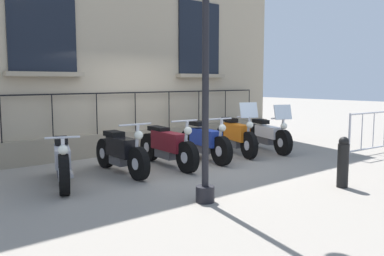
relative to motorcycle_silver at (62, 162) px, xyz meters
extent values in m
plane|color=gray|center=(-0.22, 2.78, -0.40)|extent=(60.00, 60.00, 0.00)
cube|color=gray|center=(-2.06, 2.78, -0.13)|extent=(0.20, 10.12, 0.54)
cube|color=black|center=(-2.12, 5.01, 2.59)|extent=(0.06, 1.48, 2.01)
cube|color=gray|center=(-2.04, 5.01, 1.54)|extent=(0.24, 1.68, 0.10)
cube|color=black|center=(-2.12, 0.55, 2.59)|extent=(0.06, 1.48, 2.01)
cube|color=gray|center=(-2.04, 0.55, 1.54)|extent=(0.24, 1.68, 0.10)
cube|color=black|center=(-2.02, 2.78, 1.10)|extent=(0.03, 8.50, 0.03)
cylinder|color=black|center=(-2.02, -0.41, 0.62)|extent=(0.02, 0.02, 0.96)
cylinder|color=black|center=(-2.02, 0.65, 0.62)|extent=(0.02, 0.02, 0.96)
cylinder|color=black|center=(-2.02, 1.72, 0.62)|extent=(0.02, 0.02, 0.96)
cylinder|color=black|center=(-2.02, 2.78, 0.62)|extent=(0.02, 0.02, 0.96)
cylinder|color=black|center=(-2.02, 3.84, 0.62)|extent=(0.02, 0.02, 0.96)
cylinder|color=black|center=(-2.02, 4.90, 0.62)|extent=(0.02, 0.02, 0.96)
cylinder|color=black|center=(-2.02, 5.97, 0.62)|extent=(0.02, 0.02, 0.96)
cylinder|color=black|center=(-2.02, 7.03, 0.62)|extent=(0.02, 0.02, 0.96)
cylinder|color=black|center=(0.63, -0.24, -0.07)|extent=(0.66, 0.38, 0.65)
cylinder|color=silver|center=(0.63, -0.24, -0.07)|extent=(0.28, 0.25, 0.23)
cylinder|color=black|center=(-0.64, 0.25, -0.07)|extent=(0.66, 0.38, 0.65)
cylinder|color=silver|center=(-0.64, 0.25, -0.07)|extent=(0.28, 0.25, 0.23)
cube|color=#B2B2BC|center=(0.04, -0.02, 0.12)|extent=(0.94, 0.56, 0.30)
cube|color=#4C4C51|center=(-0.05, 0.02, -0.10)|extent=(0.58, 0.38, 0.23)
cube|color=black|center=(-0.31, 0.12, 0.34)|extent=(0.56, 0.39, 0.10)
cylinder|color=silver|center=(0.58, -0.23, 0.22)|extent=(0.17, 0.11, 0.59)
cylinder|color=silver|center=(0.54, -0.21, 0.51)|extent=(0.23, 0.51, 0.04)
sphere|color=white|center=(0.65, -0.25, 0.33)|extent=(0.16, 0.16, 0.16)
cylinder|color=silver|center=(-0.17, 0.21, -0.22)|extent=(0.80, 0.37, 0.08)
cylinder|color=black|center=(0.57, 1.18, -0.09)|extent=(0.62, 0.17, 0.61)
cylinder|color=silver|center=(0.57, 1.18, -0.09)|extent=(0.22, 0.17, 0.21)
cylinder|color=black|center=(-0.81, 1.26, -0.09)|extent=(0.62, 0.17, 0.61)
cylinder|color=silver|center=(-0.81, 1.26, -0.09)|extent=(0.22, 0.17, 0.21)
cube|color=black|center=(-0.07, 1.22, 0.13)|extent=(0.80, 0.34, 0.36)
cube|color=#4C4C51|center=(-0.17, 1.22, -0.12)|extent=(0.48, 0.26, 0.21)
cube|color=black|center=(-0.39, 1.24, 0.36)|extent=(0.45, 0.29, 0.10)
cylinder|color=silver|center=(0.52, 1.18, 0.26)|extent=(0.16, 0.07, 0.71)
cylinder|color=silver|center=(0.47, 1.19, 0.61)|extent=(0.07, 0.65, 0.04)
sphere|color=white|center=(0.59, 1.18, 0.43)|extent=(0.16, 0.16, 0.16)
cylinder|color=silver|center=(-0.31, 1.40, -0.23)|extent=(0.71, 0.12, 0.08)
cylinder|color=black|center=(0.68, 2.23, -0.08)|extent=(0.63, 0.21, 0.62)
cylinder|color=silver|center=(0.68, 2.23, -0.08)|extent=(0.23, 0.19, 0.22)
cylinder|color=black|center=(-0.83, 2.38, -0.08)|extent=(0.63, 0.21, 0.62)
cylinder|color=silver|center=(-0.83, 2.38, -0.08)|extent=(0.23, 0.19, 0.22)
cube|color=maroon|center=(-0.02, 2.30, 0.15)|extent=(1.03, 0.37, 0.38)
cube|color=#4C4C51|center=(-0.12, 2.31, -0.12)|extent=(0.62, 0.27, 0.22)
cube|color=black|center=(-0.42, 2.34, 0.36)|extent=(0.58, 0.30, 0.10)
cylinder|color=silver|center=(0.63, 2.24, 0.27)|extent=(0.16, 0.08, 0.71)
cylinder|color=silver|center=(0.58, 2.24, 0.62)|extent=(0.09, 0.59, 0.04)
sphere|color=white|center=(0.70, 2.23, 0.44)|extent=(0.16, 0.16, 0.16)
cylinder|color=silver|center=(-0.31, 2.48, -0.22)|extent=(0.91, 0.17, 0.08)
cylinder|color=black|center=(0.61, 3.23, -0.08)|extent=(0.64, 0.24, 0.63)
cylinder|color=silver|center=(0.61, 3.23, -0.08)|extent=(0.24, 0.20, 0.22)
cylinder|color=black|center=(-0.73, 3.45, -0.08)|extent=(0.64, 0.24, 0.63)
cylinder|color=silver|center=(-0.73, 3.45, -0.08)|extent=(0.24, 0.20, 0.22)
cube|color=#1E389E|center=(-0.01, 3.34, 0.13)|extent=(0.96, 0.44, 0.35)
cube|color=#4C4C51|center=(-0.11, 3.35, -0.11)|extent=(0.58, 0.32, 0.22)
cube|color=black|center=(-0.38, 3.40, 0.42)|extent=(0.55, 0.34, 0.10)
cylinder|color=silver|center=(0.56, 3.24, 0.25)|extent=(0.17, 0.08, 0.68)
cylinder|color=silver|center=(0.51, 3.25, 0.59)|extent=(0.14, 0.64, 0.04)
sphere|color=white|center=(0.63, 3.23, 0.41)|extent=(0.16, 0.16, 0.16)
cylinder|color=silver|center=(-0.27, 3.54, -0.22)|extent=(0.83, 0.21, 0.08)
cylinder|color=black|center=(0.49, 4.23, -0.08)|extent=(0.64, 0.32, 0.64)
cylinder|color=silver|center=(0.49, 4.23, -0.08)|extent=(0.25, 0.20, 0.22)
cylinder|color=black|center=(-0.80, 4.67, -0.08)|extent=(0.64, 0.32, 0.64)
cylinder|color=silver|center=(-0.80, 4.67, -0.08)|extent=(0.25, 0.20, 0.22)
cube|color=orange|center=(-0.11, 4.44, 0.16)|extent=(0.96, 0.53, 0.40)
cube|color=#4C4C51|center=(-0.20, 4.47, -0.11)|extent=(0.59, 0.36, 0.22)
cube|color=black|center=(-0.46, 4.56, 0.42)|extent=(0.56, 0.38, 0.10)
cylinder|color=silver|center=(0.44, 4.25, 0.25)|extent=(0.17, 0.11, 0.67)
cylinder|color=silver|center=(0.40, 4.26, 0.58)|extent=(0.21, 0.52, 0.04)
sphere|color=white|center=(0.51, 4.23, 0.40)|extent=(0.16, 0.16, 0.16)
cylinder|color=silver|center=(-0.33, 4.65, -0.22)|extent=(0.82, 0.35, 0.08)
cube|color=silver|center=(0.45, 4.25, 0.73)|extent=(0.26, 0.45, 0.36)
cylinder|color=black|center=(0.69, 5.23, -0.09)|extent=(0.63, 0.34, 0.62)
cylinder|color=silver|center=(0.69, 5.23, -0.09)|extent=(0.26, 0.23, 0.22)
cylinder|color=black|center=(-0.70, 5.71, -0.09)|extent=(0.63, 0.34, 0.62)
cylinder|color=silver|center=(-0.70, 5.71, -0.09)|extent=(0.26, 0.23, 0.22)
cube|color=silver|center=(0.04, 5.45, 0.10)|extent=(0.96, 0.54, 0.29)
cube|color=#4C4C51|center=(-0.05, 5.49, -0.12)|extent=(0.59, 0.37, 0.22)
cube|color=black|center=(-0.31, 5.58, 0.33)|extent=(0.56, 0.39, 0.10)
cylinder|color=silver|center=(0.64, 5.24, 0.20)|extent=(0.17, 0.11, 0.59)
cylinder|color=silver|center=(0.60, 5.26, 0.50)|extent=(0.22, 0.54, 0.04)
sphere|color=white|center=(0.71, 5.22, 0.32)|extent=(0.16, 0.16, 0.16)
cylinder|color=silver|center=(-0.18, 5.68, -0.23)|extent=(0.81, 0.35, 0.08)
cube|color=silver|center=(0.65, 5.24, 0.65)|extent=(0.27, 0.47, 0.36)
cylinder|color=black|center=(2.34, 1.19, -0.28)|extent=(0.28, 0.28, 0.24)
cylinder|color=black|center=(2.34, 1.19, 1.65)|extent=(0.10, 0.10, 4.09)
cylinder|color=#B7B7BF|center=(1.93, 6.07, 0.13)|extent=(0.05, 0.05, 1.05)
cylinder|color=#B7B7BF|center=(2.04, 7.30, 0.62)|extent=(0.25, 2.47, 0.04)
cylinder|color=#B7B7BF|center=(2.04, 7.30, -0.25)|extent=(0.25, 2.47, 0.04)
cylinder|color=#B7B7BF|center=(1.97, 6.56, 0.20)|extent=(0.02, 0.02, 0.87)
cylinder|color=#B7B7BF|center=(2.01, 7.06, 0.20)|extent=(0.02, 0.02, 0.87)
cylinder|color=black|center=(3.21, 3.53, -0.03)|extent=(0.19, 0.19, 0.74)
sphere|color=black|center=(3.21, 3.53, 0.38)|extent=(0.17, 0.17, 0.17)
camera|label=1|loc=(6.76, -2.82, 1.40)|focal=38.57mm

